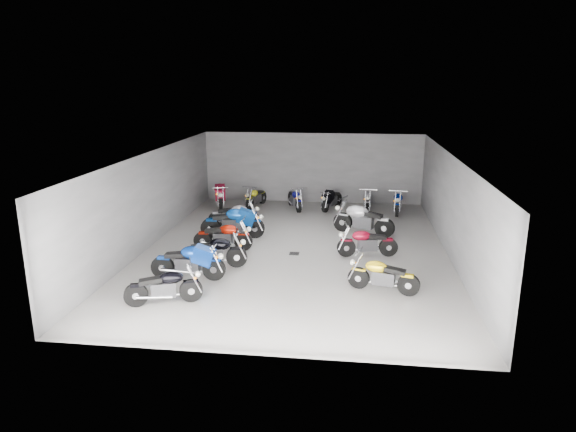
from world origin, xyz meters
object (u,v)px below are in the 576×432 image
Objects in this scene: motorcycle_left_e at (233,223)px; motorcycle_left_c at (213,252)px; motorcycle_back_d at (332,199)px; motorcycle_left_b at (189,262)px; motorcycle_right_f at (363,219)px; motorcycle_back_b at (256,197)px; drain_grate at (294,254)px; motorcycle_left_f at (235,215)px; motorcycle_back_f at (398,202)px; motorcycle_back_a at (220,195)px; motorcycle_right_d at (367,242)px; motorcycle_left_a at (165,286)px; motorcycle_left_d at (224,236)px; motorcycle_back_c at (295,199)px; motorcycle_back_e at (368,200)px; motorcycle_right_b at (382,275)px.

motorcycle_left_c is at bearing -3.33° from motorcycle_left_e.
motorcycle_left_c is at bearing 89.16° from motorcycle_back_d.
motorcycle_left_b is 0.97× the size of motorcycle_right_f.
drain_grate is at bearing 127.76° from motorcycle_back_b.
motorcycle_left_e is 4.74m from motorcycle_right_f.
motorcycle_left_b is at bearing -39.76° from motorcycle_left_c.
motorcycle_left_f is (-2.63, 2.81, 0.48)m from drain_grate.
motorcycle_back_a is at bearing 7.39° from motorcycle_back_f.
motorcycle_right_d is 7.79m from motorcycle_back_b.
motorcycle_left_a is 0.82× the size of motorcycle_left_e.
motorcycle_left_e reaches higher than motorcycle_left_b.
motorcycle_left_f is 5.70m from motorcycle_right_d.
motorcycle_back_a is (-1.61, 4.36, 0.01)m from motorcycle_left_e.
motorcycle_back_d is at bearing 81.10° from drain_grate.
motorcycle_back_a is at bearing -172.56° from motorcycle_left_b.
motorcycle_left_d is at bearing 171.72° from motorcycle_left_b.
motorcycle_left_d is 0.86× the size of motorcycle_back_a.
motorcycle_back_f is at bearing -164.24° from motorcycle_back_d.
motorcycle_left_c is at bearing 148.83° from motorcycle_left_a.
motorcycle_back_f is (6.22, 5.74, 0.01)m from motorcycle_left_d.
motorcycle_back_c is 1.02× the size of motorcycle_back_d.
motorcycle_left_e reaches higher than motorcycle_back_b.
motorcycle_back_a reaches higher than motorcycle_left_c.
motorcycle_left_f is at bearing 169.85° from motorcycle_left_c.
motorcycle_left_c is at bearing -0.06° from motorcycle_left_f.
motorcycle_right_d is 6.28m from motorcycle_back_d.
motorcycle_right_f reaches higher than motorcycle_back_c.
motorcycle_left_f is at bearing -176.77° from motorcycle_left_d.
motorcycle_back_c is at bearing 166.51° from motorcycle_back_a.
motorcycle_right_f is 1.10× the size of motorcycle_back_f.
motorcycle_back_e is (4.82, 7.75, -0.03)m from motorcycle_left_c.
motorcycle_left_c is at bearing 153.87° from motorcycle_right_f.
motorcycle_back_f is at bearing 127.20° from motorcycle_left_a.
motorcycle_left_e is at bearing 147.72° from drain_grate.
motorcycle_left_f reaches higher than motorcycle_back_e.
motorcycle_right_b is (5.33, -5.61, -0.02)m from motorcycle_left_f.
motorcycle_back_b is 1.80m from motorcycle_back_c.
motorcycle_left_f reaches higher than motorcycle_back_d.
motorcycle_left_c reaches higher than motorcycle_back_f.
motorcycle_left_c reaches higher than motorcycle_left_a.
motorcycle_left_a reaches higher than motorcycle_back_e.
motorcycle_back_b is at bearing 178.62° from motorcycle_left_d.
motorcycle_right_b is (5.09, -2.92, -0.01)m from motorcycle_left_d.
motorcycle_left_c is at bearing 1.74° from motorcycle_left_d.
motorcycle_left_b reaches higher than motorcycle_left_a.
motorcycle_back_f is at bearing -166.73° from motorcycle_back_b.
motorcycle_left_a is at bearing 91.83° from motorcycle_back_d.
motorcycle_left_a is at bearing 80.65° from motorcycle_back_a.
drain_grate is 0.16× the size of motorcycle_left_f.
motorcycle_right_b is at bearing 90.01° from motorcycle_back_f.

